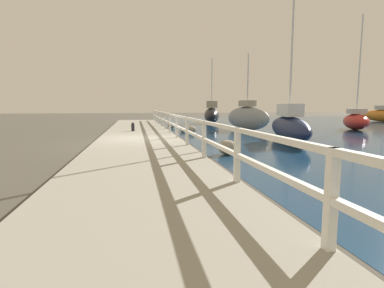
{
  "coord_description": "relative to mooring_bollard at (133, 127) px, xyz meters",
  "views": [
    {
      "loc": [
        -0.15,
        -13.27,
        1.62
      ],
      "look_at": [
        1.75,
        -3.27,
        0.33
      ],
      "focal_mm": 28.0,
      "sensor_mm": 36.0,
      "label": 1
    }
  ],
  "objects": [
    {
      "name": "sailboat_navy",
      "position": [
        7.22,
        -4.23,
        0.23
      ],
      "size": [
        2.44,
        5.98,
        7.17
      ],
      "rotation": [
        0.0,
        0.0,
        -0.25
      ],
      "color": "#192347",
      "rests_on": "water_surface"
    },
    {
      "name": "sailboat_black",
      "position": [
        7.43,
        11.08,
        0.38
      ],
      "size": [
        2.57,
        5.81,
        6.13
      ],
      "rotation": [
        0.0,
        0.0,
        -0.22
      ],
      "color": "black",
      "rests_on": "water_surface"
    },
    {
      "name": "boulder_water_edge",
      "position": [
        3.06,
        1.31,
        -0.33
      ],
      "size": [
        0.39,
        0.35,
        0.29
      ],
      "color": "gray",
      "rests_on": "ground"
    },
    {
      "name": "ground_plane",
      "position": [
        0.29,
        -3.89,
        -0.47
      ],
      "size": [
        120.0,
        120.0,
        0.0
      ],
      "primitive_type": "plane",
      "color": "#4C473D"
    },
    {
      "name": "railing",
      "position": [
        1.96,
        -3.89,
        0.44
      ],
      "size": [
        0.1,
        32.5,
        1.01
      ],
      "color": "white",
      "rests_on": "dock_walkway"
    },
    {
      "name": "dock_walkway",
      "position": [
        0.29,
        -3.89,
        -0.36
      ],
      "size": [
        3.56,
        36.0,
        0.23
      ],
      "color": "gray",
      "rests_on": "ground"
    },
    {
      "name": "boulder_upstream",
      "position": [
        2.79,
        5.11,
        -0.27
      ],
      "size": [
        0.55,
        0.49,
        0.41
      ],
      "color": "gray",
      "rests_on": "ground"
    },
    {
      "name": "sailboat_orange",
      "position": [
        26.05,
        10.22,
        0.25
      ],
      "size": [
        2.01,
        5.44,
        7.75
      ],
      "rotation": [
        0.0,
        0.0,
        0.15
      ],
      "color": "orange",
      "rests_on": "water_surface"
    },
    {
      "name": "boulder_downstream",
      "position": [
        3.18,
        -7.55,
        -0.23
      ],
      "size": [
        0.66,
        0.59,
        0.49
      ],
      "color": "gray",
      "rests_on": "ground"
    },
    {
      "name": "boulder_near_dock",
      "position": [
        3.48,
        0.68,
        -0.26
      ],
      "size": [
        0.58,
        0.52,
        0.43
      ],
      "color": "gray",
      "rests_on": "ground"
    },
    {
      "name": "sailboat_red",
      "position": [
        15.18,
        1.13,
        0.17
      ],
      "size": [
        2.72,
        3.82,
        7.71
      ],
      "rotation": [
        0.0,
        0.0,
        -0.42
      ],
      "color": "red",
      "rests_on": "water_surface"
    },
    {
      "name": "mooring_bollard",
      "position": [
        0.0,
        0.0,
        0.0
      ],
      "size": [
        0.18,
        0.18,
        0.49
      ],
      "color": "black",
      "rests_on": "dock_walkway"
    },
    {
      "name": "sailboat_gray",
      "position": [
        7.65,
        2.28,
        0.39
      ],
      "size": [
        2.04,
        4.66,
        5.12
      ],
      "rotation": [
        0.0,
        0.0,
        0.26
      ],
      "color": "gray",
      "rests_on": "water_surface"
    }
  ]
}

